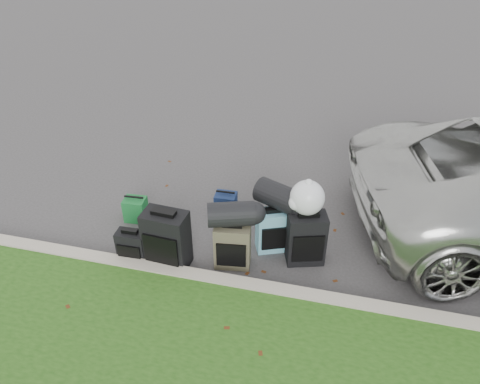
% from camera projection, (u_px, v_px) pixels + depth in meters
% --- Properties ---
extents(ground, '(120.00, 120.00, 0.00)m').
position_uv_depth(ground, '(244.00, 235.00, 6.28)').
color(ground, '#383535').
rests_on(ground, ground).
extents(curb, '(120.00, 0.18, 0.15)m').
position_uv_depth(curb, '(224.00, 283.00, 5.43)').
color(curb, '#9E937F').
rests_on(curb, ground).
extents(suitcase_small_black, '(0.36, 0.21, 0.44)m').
position_uv_depth(suitcase_small_black, '(132.00, 247.00, 5.74)').
color(suitcase_small_black, black).
rests_on(suitcase_small_black, ground).
extents(suitcase_large_black_left, '(0.55, 0.35, 0.76)m').
position_uv_depth(suitcase_large_black_left, '(167.00, 239.00, 5.62)').
color(suitcase_large_black_left, black).
rests_on(suitcase_large_black_left, ground).
extents(suitcase_olive, '(0.46, 0.33, 0.59)m').
position_uv_depth(suitcase_olive, '(233.00, 245.00, 5.65)').
color(suitcase_olive, '#3C3828').
rests_on(suitcase_olive, ground).
extents(suitcase_teal, '(0.47, 0.38, 0.58)m').
position_uv_depth(suitcase_teal, '(273.00, 230.00, 5.90)').
color(suitcase_teal, teal).
rests_on(suitcase_teal, ground).
extents(suitcase_large_black_right, '(0.52, 0.40, 0.69)m').
position_uv_depth(suitcase_large_black_right, '(306.00, 238.00, 5.68)').
color(suitcase_large_black_right, black).
rests_on(suitcase_large_black_right, ground).
extents(tote_green, '(0.31, 0.26, 0.33)m').
position_uv_depth(tote_green, '(136.00, 209.00, 6.48)').
color(tote_green, '#16652A').
rests_on(tote_green, ground).
extents(tote_navy, '(0.30, 0.24, 0.31)m').
position_uv_depth(tote_navy, '(226.00, 203.00, 6.61)').
color(tote_navy, '#15244B').
rests_on(tote_navy, ground).
extents(duffel_left, '(0.61, 0.45, 0.29)m').
position_uv_depth(duffel_left, '(231.00, 214.00, 5.43)').
color(duffel_left, black).
rests_on(duffel_left, suitcase_olive).
extents(duffel_right, '(0.65, 0.53, 0.32)m').
position_uv_depth(duffel_right, '(279.00, 196.00, 5.73)').
color(duffel_right, black).
rests_on(duffel_right, suitcase_teal).
extents(trash_bag, '(0.41, 0.41, 0.41)m').
position_uv_depth(trash_bag, '(307.00, 198.00, 5.44)').
color(trash_bag, silver).
rests_on(trash_bag, suitcase_large_black_right).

